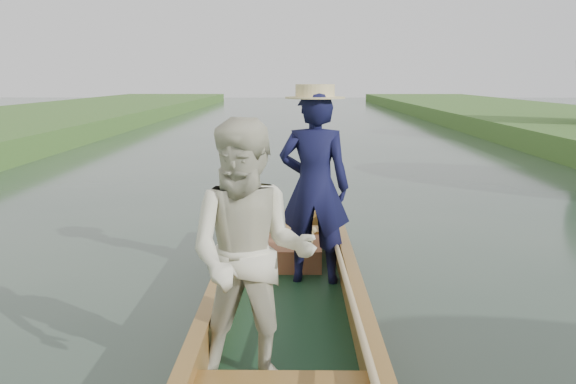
{
  "coord_description": "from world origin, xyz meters",
  "views": [
    {
      "loc": [
        0.06,
        -4.72,
        1.9
      ],
      "look_at": [
        0.0,
        0.6,
        0.95
      ],
      "focal_mm": 40.0,
      "sensor_mm": 36.0,
      "label": 1
    }
  ],
  "objects": [
    {
      "name": "ground",
      "position": [
        0.0,
        0.0,
        0.0
      ],
      "size": [
        120.0,
        120.0,
        0.0
      ],
      "primitive_type": "plane",
      "color": "#283D30",
      "rests_on": "ground"
    },
    {
      "name": "punt",
      "position": [
        -0.02,
        -0.08,
        0.58
      ],
      "size": [
        1.17,
        5.0,
        1.83
      ],
      "color": "#13331C",
      "rests_on": "ground"
    }
  ]
}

